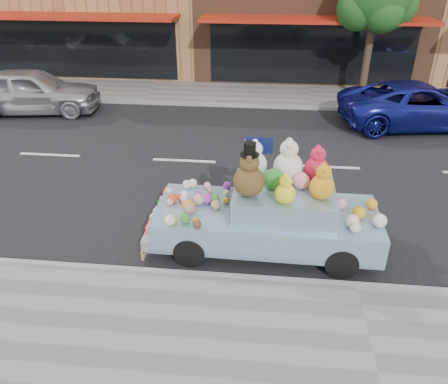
# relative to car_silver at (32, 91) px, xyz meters

# --- Properties ---
(ground) EXTENTS (120.00, 120.00, 0.00)m
(ground) POSITION_rel_car_silver_xyz_m (10.20, -3.64, -0.80)
(ground) COLOR black
(ground) RESTS_ON ground
(near_sidewalk) EXTENTS (60.00, 3.00, 0.12)m
(near_sidewalk) POSITION_rel_car_silver_xyz_m (10.20, -10.14, -0.74)
(near_sidewalk) COLOR gray
(near_sidewalk) RESTS_ON ground
(far_sidewalk) EXTENTS (60.00, 3.00, 0.12)m
(far_sidewalk) POSITION_rel_car_silver_xyz_m (10.20, 2.86, -0.74)
(far_sidewalk) COLOR gray
(far_sidewalk) RESTS_ON ground
(near_kerb) EXTENTS (60.00, 0.12, 0.13)m
(near_kerb) POSITION_rel_car_silver_xyz_m (10.20, -8.64, -0.74)
(near_kerb) COLOR gray
(near_kerb) RESTS_ON ground
(far_kerb) EXTENTS (60.00, 0.12, 0.13)m
(far_kerb) POSITION_rel_car_silver_xyz_m (10.20, 1.36, -0.74)
(far_kerb) COLOR gray
(far_kerb) RESTS_ON ground
(car_silver) EXTENTS (4.92, 2.51, 1.61)m
(car_silver) POSITION_rel_car_silver_xyz_m (0.00, 0.00, 0.00)
(car_silver) COLOR #B7B7BC
(car_silver) RESTS_ON ground
(car_blue) EXTENTS (5.56, 3.18, 1.46)m
(car_blue) POSITION_rel_car_silver_xyz_m (13.57, -0.01, -0.07)
(car_blue) COLOR navy
(car_blue) RESTS_ON ground
(art_car) EXTENTS (4.51, 1.83, 2.38)m
(art_car) POSITION_rel_car_silver_xyz_m (8.62, -7.48, 0.01)
(art_car) COLOR black
(art_car) RESTS_ON ground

